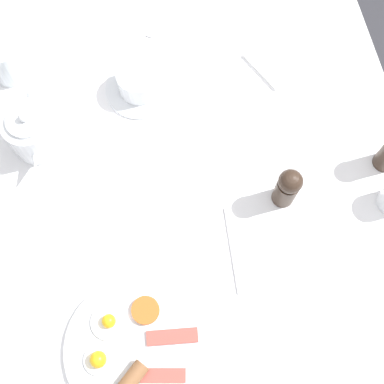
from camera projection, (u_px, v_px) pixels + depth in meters
ground_plane at (192, 265)px, 1.82m from camera, size 8.00×8.00×0.00m
table at (192, 206)px, 1.16m from camera, size 0.95×1.12×0.77m
breakfast_plate at (134, 350)px, 0.98m from camera, size 0.27×0.27×0.04m
teapot_near at (32, 131)px, 1.08m from camera, size 0.10×0.19×0.13m
teacup_with_saucer_left at (138, 82)px, 1.14m from camera, size 0.15×0.15×0.07m
water_glass_tall at (5, 61)px, 1.13m from camera, size 0.08×0.08×0.10m
salt_grinder at (287, 187)px, 1.03m from camera, size 0.05×0.05×0.12m
napkin_folded at (284, 55)px, 1.19m from camera, size 0.18×0.17×0.01m
fork_by_plate at (234, 250)px, 1.05m from camera, size 0.03×0.17×0.00m
spoon_for_tea at (163, 11)px, 1.23m from camera, size 0.10×0.13×0.00m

